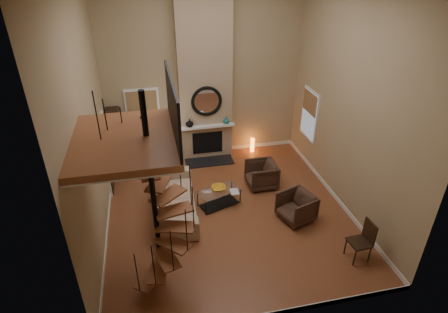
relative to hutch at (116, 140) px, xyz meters
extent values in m
cube|color=#9F5933|center=(2.78, -2.84, -0.95)|extent=(6.00, 6.50, 0.01)
cube|color=tan|center=(2.78, 0.41, 1.80)|extent=(6.00, 0.02, 5.50)
cube|color=tan|center=(2.78, -6.09, 1.80)|extent=(6.00, 0.02, 5.50)
cube|color=tan|center=(-0.22, -2.84, 1.80)|extent=(0.02, 6.50, 5.50)
cube|color=tan|center=(5.78, -2.84, 1.80)|extent=(0.02, 6.50, 5.50)
cube|color=white|center=(2.78, 0.40, -0.89)|extent=(6.00, 0.02, 0.12)
cube|color=white|center=(-0.21, -2.84, -0.89)|extent=(0.02, 6.50, 0.12)
cube|color=white|center=(5.77, -2.84, -0.89)|extent=(0.02, 6.50, 0.12)
cube|color=tan|center=(2.78, 0.22, 1.80)|extent=(1.60, 0.38, 5.50)
cube|color=black|center=(2.78, -0.27, -0.93)|extent=(1.50, 0.60, 0.04)
cube|color=black|center=(2.78, 0.02, -0.40)|extent=(0.95, 0.02, 0.72)
cube|color=white|center=(2.78, -0.06, 0.20)|extent=(1.70, 0.18, 0.06)
torus|color=black|center=(2.78, 0.00, 1.00)|extent=(0.94, 0.10, 0.94)
cylinder|color=white|center=(2.78, 0.01, 1.00)|extent=(0.80, 0.01, 0.80)
imported|color=black|center=(2.23, -0.02, 0.35)|extent=(0.24, 0.24, 0.25)
imported|color=#1B6161|center=(3.38, -0.02, 0.33)|extent=(0.20, 0.20, 0.21)
cube|color=white|center=(0.88, 0.39, 0.65)|extent=(1.02, 0.04, 1.52)
cube|color=#8C9EB2|center=(0.88, 0.37, 0.65)|extent=(0.90, 0.01, 1.40)
cube|color=#A37949|center=(0.88, 0.35, 0.86)|extent=(0.90, 0.01, 0.98)
cube|color=white|center=(5.76, -0.84, 0.65)|extent=(0.04, 1.02, 1.52)
cube|color=#8C9EB2|center=(5.73, -0.84, 0.65)|extent=(0.01, 0.90, 1.40)
cube|color=#A37949|center=(5.72, -0.84, 1.03)|extent=(0.01, 0.90, 0.63)
cube|color=white|center=(-0.19, -1.04, 0.10)|extent=(0.06, 1.05, 2.16)
cube|color=black|center=(-0.16, -1.04, 0.07)|extent=(0.05, 0.90, 2.05)
cube|color=#8C9EB2|center=(-0.13, -1.04, 0.50)|extent=(0.01, 0.60, 0.90)
cube|color=#975431|center=(0.63, -4.64, 2.23)|extent=(1.70, 2.20, 0.12)
cube|color=white|center=(0.63, -4.64, 2.16)|extent=(1.70, 2.20, 0.03)
cube|color=black|center=(1.45, -4.64, 2.76)|extent=(0.04, 2.20, 0.94)
cylinder|color=black|center=(0.98, -4.64, 1.06)|extent=(0.10, 0.10, 4.02)
cube|color=#975431|center=(0.75, -4.92, -0.69)|extent=(0.71, 0.78, 0.04)
cylinder|color=black|center=(0.53, -5.20, -0.22)|extent=(0.02, 0.02, 0.94)
cube|color=#975431|center=(0.91, -4.99, -0.43)|extent=(0.46, 0.77, 0.04)
cylinder|color=black|center=(0.85, -5.35, 0.04)|extent=(0.02, 0.02, 0.94)
cube|color=#975431|center=(1.09, -4.98, -0.17)|extent=(0.55, 0.79, 0.04)
cylinder|color=black|center=(1.20, -5.32, 0.30)|extent=(0.02, 0.02, 0.94)
cube|color=#975431|center=(1.23, -4.89, 0.09)|extent=(0.75, 0.74, 0.04)
cylinder|color=black|center=(1.49, -5.14, 0.56)|extent=(0.02, 0.02, 0.94)
cube|color=#975431|center=(1.32, -4.74, 0.35)|extent=(0.79, 0.53, 0.04)
cylinder|color=black|center=(1.67, -4.84, 0.82)|extent=(0.02, 0.02, 0.94)
cube|color=#975431|center=(1.33, -4.56, 0.61)|extent=(0.77, 0.48, 0.04)
cylinder|color=black|center=(1.68, -4.49, 1.08)|extent=(0.02, 0.02, 0.94)
cube|color=#975431|center=(1.25, -4.41, 0.87)|extent=(0.77, 0.72, 0.04)
cylinder|color=black|center=(1.53, -4.17, 1.34)|extent=(0.02, 0.02, 0.94)
cube|color=#975431|center=(1.11, -4.30, 1.13)|extent=(0.58, 0.79, 0.04)
cylinder|color=black|center=(1.24, -3.97, 1.60)|extent=(0.02, 0.02, 0.94)
cube|color=#975431|center=(0.94, -4.28, 1.39)|extent=(0.41, 0.75, 0.04)
cylinder|color=black|center=(0.90, -3.92, 1.86)|extent=(0.02, 0.02, 0.94)
cube|color=#975431|center=(0.77, -4.34, 1.65)|extent=(0.68, 0.79, 0.04)
cylinder|color=black|center=(0.57, -4.04, 2.12)|extent=(0.02, 0.02, 0.94)
cube|color=#975431|center=(0.66, -4.47, 1.91)|extent=(0.80, 0.64, 0.04)
cylinder|color=black|center=(0.34, -4.30, 2.38)|extent=(0.02, 0.02, 0.94)
cube|color=#975431|center=(0.62, -4.64, 2.17)|extent=(0.72, 0.34, 0.04)
cylinder|color=black|center=(0.26, -4.64, 2.64)|extent=(0.02, 0.02, 0.94)
cube|color=black|center=(0.00, 0.00, 0.00)|extent=(0.39, 0.82, 1.84)
imported|color=tan|center=(1.45, -2.50, -0.55)|extent=(1.14, 2.64, 0.76)
imported|color=#432A1F|center=(4.06, -1.89, -0.60)|extent=(0.83, 0.80, 0.75)
imported|color=#432A1F|center=(4.45, -3.48, -0.60)|extent=(1.00, 0.98, 0.72)
cube|color=silver|center=(2.62, -2.54, -0.51)|extent=(1.20, 0.86, 0.02)
cube|color=black|center=(2.62, -2.54, -0.92)|extent=(1.09, 0.75, 0.01)
cylinder|color=black|center=(2.20, -2.91, -0.73)|extent=(0.03, 0.03, 0.40)
cylinder|color=black|center=(3.18, -2.58, -0.73)|extent=(0.03, 0.03, 0.40)
cylinder|color=black|center=(2.06, -2.50, -0.73)|extent=(0.03, 0.03, 0.40)
cylinder|color=black|center=(3.04, -2.16, -0.73)|extent=(0.03, 0.03, 0.40)
imported|color=gold|center=(2.62, -2.49, -0.45)|extent=(0.37, 0.37, 0.09)
imported|color=gray|center=(2.97, -2.69, -0.49)|extent=(0.23, 0.30, 0.03)
cylinder|color=black|center=(1.53, -0.58, -0.93)|extent=(0.36, 0.36, 0.03)
cylinder|color=black|center=(1.53, -0.58, -0.15)|extent=(0.04, 0.04, 1.54)
cylinder|color=#F2E5C6|center=(1.53, -0.58, 0.60)|extent=(0.40, 0.40, 0.32)
cylinder|color=orange|center=(4.30, 0.11, -0.70)|extent=(0.13, 0.13, 0.46)
cube|color=black|center=(5.17, -5.07, -0.51)|extent=(0.44, 0.44, 0.05)
cube|color=black|center=(5.37, -5.05, -0.25)|extent=(0.06, 0.40, 0.50)
cylinder|color=black|center=(5.00, -5.26, -0.74)|extent=(0.04, 0.04, 0.40)
cylinder|color=black|center=(5.36, -5.24, -0.74)|extent=(0.04, 0.04, 0.40)
cylinder|color=black|center=(4.98, -4.90, -0.74)|extent=(0.04, 0.04, 0.40)
cylinder|color=black|center=(5.34, -4.88, -0.74)|extent=(0.04, 0.04, 0.40)
camera|label=1|loc=(1.07, -10.24, 4.97)|focal=29.40mm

